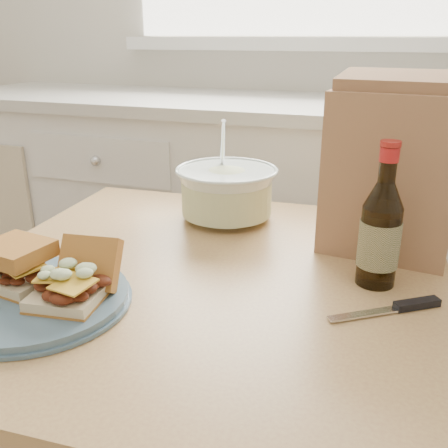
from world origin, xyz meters
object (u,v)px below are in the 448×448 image
(dining_table, at_px, (204,321))
(coleslaw_bowl, at_px, (227,194))
(paper_bag, at_px, (391,174))
(plate, at_px, (37,300))
(beer_bottle, at_px, (380,233))

(dining_table, height_order, coleslaw_bowl, coleslaw_bowl)
(dining_table, relative_size, paper_bag, 2.95)
(plate, height_order, beer_bottle, beer_bottle)
(dining_table, relative_size, beer_bottle, 3.69)
(coleslaw_bowl, relative_size, paper_bag, 0.75)
(dining_table, height_order, beer_bottle, beer_bottle)
(paper_bag, bearing_deg, coleslaw_bowl, 176.62)
(dining_table, height_order, paper_bag, paper_bag)
(beer_bottle, bearing_deg, plate, -138.14)
(coleslaw_bowl, distance_m, paper_bag, 0.38)
(dining_table, xyz_separation_m, paper_bag, (0.31, 0.22, 0.27))
(dining_table, bearing_deg, beer_bottle, 7.24)
(coleslaw_bowl, height_order, beer_bottle, beer_bottle)
(coleslaw_bowl, xyz_separation_m, paper_bag, (0.36, -0.06, 0.10))
(dining_table, distance_m, paper_bag, 0.46)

